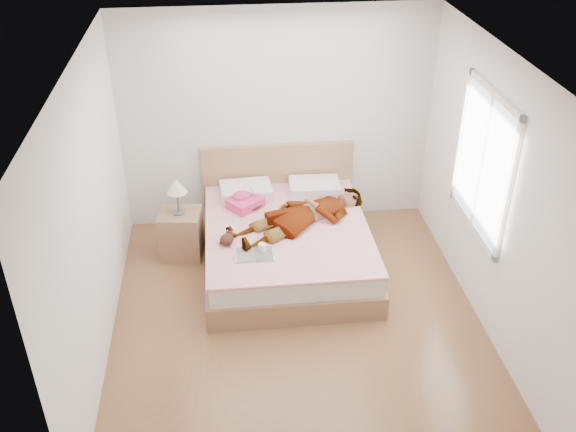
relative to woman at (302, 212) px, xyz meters
The scene contains 11 objects.
ground 1.23m from the woman, 99.41° to the right, with size 4.00×4.00×0.00m, color #4C2A17.
woman is the anchor object (origin of this frame).
hair 0.73m from the woman, 141.71° to the left, with size 0.39×0.48×0.07m, color black.
phone 0.65m from the woman, 141.34° to the left, with size 0.05×0.10×0.01m, color silver.
room_shell 1.97m from the woman, 24.94° to the right, with size 4.00×4.00×4.00m.
bed 0.39m from the woman, behind, with size 1.80×2.08×1.00m.
towel 0.71m from the woman, 149.18° to the left, with size 0.46×0.45×0.19m.
magazine 0.82m from the woman, 132.80° to the right, with size 0.41×0.27×0.02m.
coffee_mug 0.72m from the woman, 130.80° to the right, with size 0.13×0.10×0.09m.
plush_toy 0.90m from the woman, 156.32° to the right, with size 0.19×0.23×0.12m.
nightstand 1.39m from the woman, 169.65° to the left, with size 0.50×0.45×0.97m.
Camera 1 is at (-0.62, -4.84, 4.19)m, focal length 40.00 mm.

